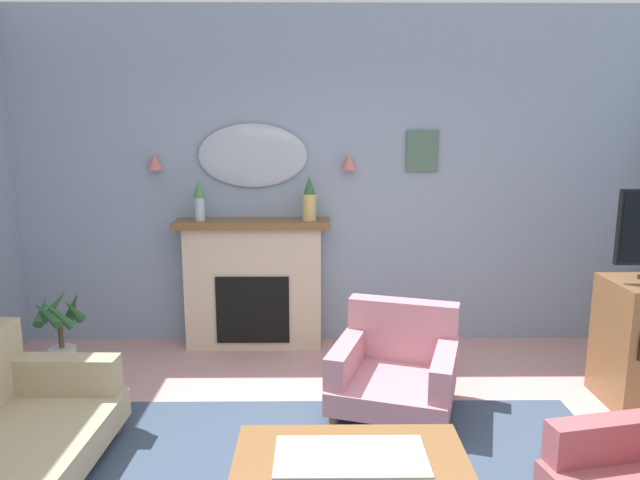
{
  "coord_description": "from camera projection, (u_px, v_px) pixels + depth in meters",
  "views": [
    {
      "loc": [
        -0.18,
        -2.5,
        1.96
      ],
      "look_at": [
        -0.14,
        1.5,
        1.18
      ],
      "focal_mm": 32.66,
      "sensor_mm": 36.0,
      "label": 1
    }
  ],
  "objects": [
    {
      "name": "wall_mirror",
      "position": [
        253.0,
        156.0,
        5.12
      ],
      "size": [
        0.96,
        0.06,
        0.56
      ],
      "primitive_type": "ellipsoid",
      "color": "#B2BCC6"
    },
    {
      "name": "coffee_table",
      "position": [
        351.0,
        467.0,
        2.73
      ],
      "size": [
        1.1,
        0.6,
        0.45
      ],
      "color": "brown",
      "rests_on": "ground"
    },
    {
      "name": "mantel_vase_left",
      "position": [
        309.0,
        200.0,
        5.03
      ],
      "size": [
        0.12,
        0.12,
        0.39
      ],
      "color": "tan",
      "rests_on": "fireplace"
    },
    {
      "name": "framed_picture",
      "position": [
        422.0,
        151.0,
        5.14
      ],
      "size": [
        0.28,
        0.03,
        0.36
      ],
      "primitive_type": "cube",
      "color": "#4C6B56"
    },
    {
      "name": "wall_sconce_right",
      "position": [
        349.0,
        162.0,
        5.09
      ],
      "size": [
        0.14,
        0.14,
        0.14
      ],
      "primitive_type": "cone",
      "color": "#D17066"
    },
    {
      "name": "wall_back",
      "position": [
        335.0,
        179.0,
        5.25
      ],
      "size": [
        6.69,
        0.1,
        2.99
      ],
      "primitive_type": "cube",
      "color": "#8C9EB2",
      "rests_on": "ground"
    },
    {
      "name": "armchair_by_coffee_table",
      "position": [
        397.0,
        365.0,
        4.1
      ],
      "size": [
        1.01,
        1.02,
        0.71
      ],
      "color": "#B77A84",
      "rests_on": "ground"
    },
    {
      "name": "fireplace",
      "position": [
        254.0,
        285.0,
        5.2
      ],
      "size": [
        1.36,
        0.36,
        1.16
      ],
      "color": "beige",
      "rests_on": "ground"
    },
    {
      "name": "wall_sconce_left",
      "position": [
        155.0,
        162.0,
        5.07
      ],
      "size": [
        0.14,
        0.14,
        0.14
      ],
      "primitive_type": "cone",
      "color": "#D17066"
    },
    {
      "name": "mantel_vase_right",
      "position": [
        199.0,
        198.0,
        5.02
      ],
      "size": [
        0.1,
        0.1,
        0.36
      ],
      "color": "silver",
      "rests_on": "fireplace"
    },
    {
      "name": "potted_plant_small_fern",
      "position": [
        60.0,
        331.0,
        4.7
      ],
      "size": [
        0.41,
        0.42,
        0.67
      ],
      "color": "silver",
      "rests_on": "ground"
    }
  ]
}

